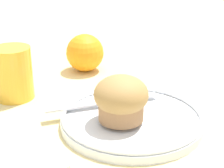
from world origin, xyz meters
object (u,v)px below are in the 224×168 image
object	(u,v)px
muffin	(121,99)
juice_glass	(13,73)
butter_knife	(103,102)
orange_fruit	(85,53)

from	to	relation	value
muffin	juice_glass	size ratio (longest dim) A/B	0.86
butter_knife	orange_fruit	size ratio (longest dim) A/B	2.27
muffin	orange_fruit	distance (m)	0.28
muffin	orange_fruit	size ratio (longest dim) A/B	1.02
muffin	juice_glass	bearing A→B (deg)	105.37
muffin	orange_fruit	world-z (taller)	muffin
muffin	butter_knife	bearing A→B (deg)	75.49
juice_glass	orange_fruit	bearing A→B (deg)	7.24
muffin	butter_knife	distance (m)	0.07
butter_knife	juice_glass	size ratio (longest dim) A/B	1.92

